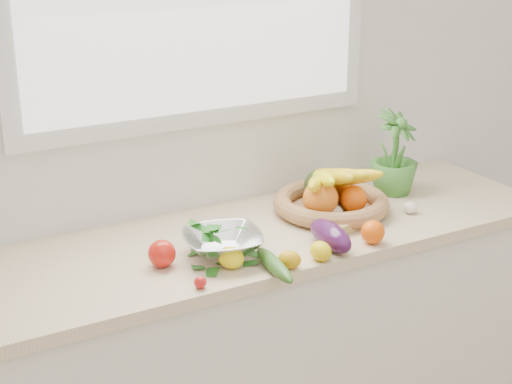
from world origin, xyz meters
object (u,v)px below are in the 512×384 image
cucumber (274,265)px  fruit_basket (331,197)px  colander_with_spinach (223,238)px  potted_herb (395,154)px  apple (162,254)px  eggplant (330,236)px

cucumber → fruit_basket: 0.51m
colander_with_spinach → potted_herb: bearing=14.1°
potted_herb → colander_with_spinach: potted_herb is taller
apple → fruit_basket: 0.69m
colander_with_spinach → cucumber: bearing=-62.9°
apple → potted_herb: size_ratio=0.26×
apple → cucumber: 0.33m
potted_herb → fruit_basket: 0.34m
apple → eggplant: (0.51, -0.13, 0.00)m
apple → fruit_basket: bearing=9.7°
cucumber → fruit_basket: bearing=37.2°
eggplant → potted_herb: potted_herb is taller
eggplant → cucumber: 0.25m
fruit_basket → colander_with_spinach: size_ratio=1.41×
apple → eggplant: eggplant is taller
cucumber → potted_herb: potted_herb is taller
potted_herb → cucumber: bearing=-153.3°
potted_herb → fruit_basket: size_ratio=0.78×
eggplant → colander_with_spinach: 0.34m
apple → cucumber: (0.27, -0.19, -0.02)m
apple → eggplant: 0.53m
colander_with_spinach → eggplant: bearing=-17.9°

